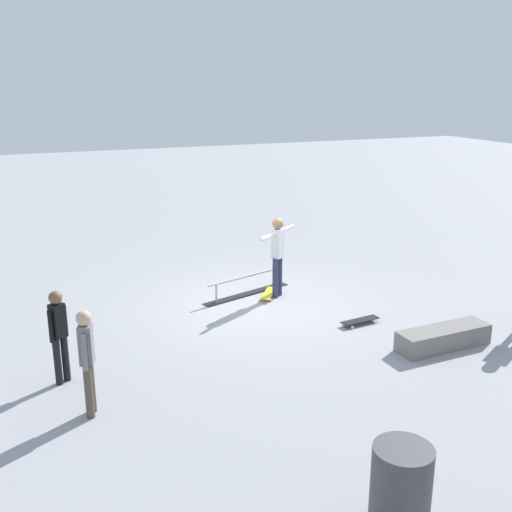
% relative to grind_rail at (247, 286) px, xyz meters
% --- Properties ---
extents(ground_plane, '(60.00, 60.00, 0.00)m').
position_rel_grind_rail_xyz_m(ground_plane, '(0.00, 0.66, -0.19)').
color(ground_plane, '#9E9EA3').
extents(grind_rail, '(2.18, 0.87, 0.44)m').
position_rel_grind_rail_xyz_m(grind_rail, '(0.00, 0.00, 0.00)').
color(grind_rail, black).
rests_on(grind_rail, ground_plane).
extents(skate_ledge, '(1.76, 0.55, 0.36)m').
position_rel_grind_rail_xyz_m(skate_ledge, '(-2.13, 3.81, -0.01)').
color(skate_ledge, gray).
rests_on(skate_ledge, ground_plane).
extents(skater_main, '(1.16, 0.90, 1.72)m').
position_rel_grind_rail_xyz_m(skater_main, '(-0.55, 0.37, 0.81)').
color(skater_main, '#2D3351').
rests_on(skater_main, ground_plane).
extents(skateboard_main, '(0.64, 0.76, 0.09)m').
position_rel_grind_rail_xyz_m(skateboard_main, '(-0.36, 0.33, -0.12)').
color(skateboard_main, yellow).
rests_on(skateboard_main, ground_plane).
extents(bystander_grey_shirt, '(0.23, 0.35, 1.54)m').
position_rel_grind_rail_xyz_m(bystander_grey_shirt, '(3.82, 3.69, 0.68)').
color(bystander_grey_shirt, brown).
rests_on(bystander_grey_shirt, ground_plane).
extents(bystander_black_shirt, '(0.31, 0.25, 1.48)m').
position_rel_grind_rail_xyz_m(bystander_black_shirt, '(4.08, 2.56, 0.65)').
color(bystander_black_shirt, black).
rests_on(bystander_black_shirt, ground_plane).
extents(loose_skateboard_black, '(0.82, 0.32, 0.09)m').
position_rel_grind_rail_xyz_m(loose_skateboard_black, '(-1.36, 2.38, -0.12)').
color(loose_skateboard_black, black).
rests_on(loose_skateboard_black, ground_plane).
extents(trash_bin, '(0.62, 0.62, 0.94)m').
position_rel_grind_rail_xyz_m(trash_bin, '(1.20, 7.16, 0.28)').
color(trash_bin, '#47474C').
rests_on(trash_bin, ground_plane).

